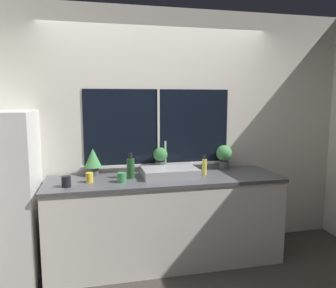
{
  "coord_description": "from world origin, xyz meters",
  "views": [
    {
      "loc": [
        -0.7,
        -2.89,
        1.72
      ],
      "look_at": [
        0.03,
        0.33,
        1.26
      ],
      "focal_mm": 35.0,
      "sensor_mm": 36.0,
      "label": 1
    }
  ],
  "objects_px": {
    "potted_plant_center": "(160,158)",
    "mug_green": "(122,177)",
    "potted_plant_left": "(93,160)",
    "mug_black": "(66,182)",
    "sink": "(170,172)",
    "mug_yellow": "(89,178)",
    "potted_plant_right": "(224,155)",
    "bottle_tall": "(131,168)",
    "soap_bottle": "(204,166)"
  },
  "relations": [
    {
      "from": "potted_plant_center",
      "to": "mug_green",
      "type": "distance_m",
      "value": 0.58
    },
    {
      "from": "potted_plant_left",
      "to": "mug_black",
      "type": "height_order",
      "value": "potted_plant_left"
    },
    {
      "from": "potted_plant_center",
      "to": "sink",
      "type": "bearing_deg",
      "value": -75.82
    },
    {
      "from": "sink",
      "to": "mug_yellow",
      "type": "xyz_separation_m",
      "value": [
        -0.82,
        -0.07,
        0.0
      ]
    },
    {
      "from": "potted_plant_right",
      "to": "bottle_tall",
      "type": "bearing_deg",
      "value": -169.17
    },
    {
      "from": "potted_plant_right",
      "to": "soap_bottle",
      "type": "distance_m",
      "value": 0.4
    },
    {
      "from": "mug_green",
      "to": "mug_yellow",
      "type": "bearing_deg",
      "value": 169.07
    },
    {
      "from": "mug_green",
      "to": "bottle_tall",
      "type": "bearing_deg",
      "value": 53.18
    },
    {
      "from": "mug_black",
      "to": "potted_plant_right",
      "type": "bearing_deg",
      "value": 13.55
    },
    {
      "from": "bottle_tall",
      "to": "soap_bottle",
      "type": "bearing_deg",
      "value": -1.23
    },
    {
      "from": "potted_plant_center",
      "to": "potted_plant_right",
      "type": "height_order",
      "value": "same"
    },
    {
      "from": "potted_plant_right",
      "to": "bottle_tall",
      "type": "height_order",
      "value": "potted_plant_right"
    },
    {
      "from": "sink",
      "to": "soap_bottle",
      "type": "relative_size",
      "value": 2.64
    },
    {
      "from": "potted_plant_left",
      "to": "mug_black",
      "type": "bearing_deg",
      "value": -120.54
    },
    {
      "from": "soap_bottle",
      "to": "mug_green",
      "type": "xyz_separation_m",
      "value": [
        -0.89,
        -0.12,
        -0.04
      ]
    },
    {
      "from": "mug_yellow",
      "to": "mug_black",
      "type": "relative_size",
      "value": 0.95
    },
    {
      "from": "sink",
      "to": "mug_black",
      "type": "bearing_deg",
      "value": -169.44
    },
    {
      "from": "potted_plant_left",
      "to": "potted_plant_right",
      "type": "relative_size",
      "value": 1.05
    },
    {
      "from": "soap_bottle",
      "to": "potted_plant_left",
      "type": "bearing_deg",
      "value": 168.88
    },
    {
      "from": "mug_yellow",
      "to": "mug_green",
      "type": "distance_m",
      "value": 0.31
    },
    {
      "from": "bottle_tall",
      "to": "mug_green",
      "type": "xyz_separation_m",
      "value": [
        -0.1,
        -0.14,
        -0.06
      ]
    },
    {
      "from": "potted_plant_center",
      "to": "mug_black",
      "type": "relative_size",
      "value": 2.73
    },
    {
      "from": "sink",
      "to": "potted_plant_right",
      "type": "relative_size",
      "value": 2.05
    },
    {
      "from": "potted_plant_left",
      "to": "mug_green",
      "type": "bearing_deg",
      "value": -52.44
    },
    {
      "from": "sink",
      "to": "potted_plant_center",
      "type": "bearing_deg",
      "value": 104.18
    },
    {
      "from": "mug_yellow",
      "to": "bottle_tall",
      "type": "bearing_deg",
      "value": 10.93
    },
    {
      "from": "soap_bottle",
      "to": "sink",
      "type": "bearing_deg",
      "value": 179.37
    },
    {
      "from": "bottle_tall",
      "to": "mug_yellow",
      "type": "xyz_separation_m",
      "value": [
        -0.41,
        -0.08,
        -0.06
      ]
    },
    {
      "from": "potted_plant_left",
      "to": "bottle_tall",
      "type": "xyz_separation_m",
      "value": [
        0.37,
        -0.21,
        -0.06
      ]
    },
    {
      "from": "bottle_tall",
      "to": "mug_yellow",
      "type": "bearing_deg",
      "value": -169.07
    },
    {
      "from": "mug_yellow",
      "to": "mug_green",
      "type": "relative_size",
      "value": 1.01
    },
    {
      "from": "mug_black",
      "to": "potted_plant_left",
      "type": "bearing_deg",
      "value": 59.46
    },
    {
      "from": "sink",
      "to": "potted_plant_center",
      "type": "distance_m",
      "value": 0.25
    },
    {
      "from": "sink",
      "to": "potted_plant_right",
      "type": "bearing_deg",
      "value": 17.81
    },
    {
      "from": "mug_green",
      "to": "potted_plant_right",
      "type": "bearing_deg",
      "value": 16.15
    },
    {
      "from": "potted_plant_left",
      "to": "potted_plant_right",
      "type": "height_order",
      "value": "potted_plant_left"
    },
    {
      "from": "potted_plant_center",
      "to": "bottle_tall",
      "type": "relative_size",
      "value": 1.06
    },
    {
      "from": "mug_black",
      "to": "mug_green",
      "type": "xyz_separation_m",
      "value": [
        0.51,
        0.07,
        -0.0
      ]
    },
    {
      "from": "potted_plant_left",
      "to": "potted_plant_right",
      "type": "distance_m",
      "value": 1.48
    },
    {
      "from": "mug_yellow",
      "to": "mug_green",
      "type": "height_order",
      "value": "mug_yellow"
    },
    {
      "from": "potted_plant_right",
      "to": "mug_yellow",
      "type": "xyz_separation_m",
      "value": [
        -1.51,
        -0.29,
        -0.11
      ]
    },
    {
      "from": "potted_plant_right",
      "to": "mug_yellow",
      "type": "distance_m",
      "value": 1.55
    },
    {
      "from": "bottle_tall",
      "to": "mug_black",
      "type": "relative_size",
      "value": 2.58
    },
    {
      "from": "potted_plant_left",
      "to": "potted_plant_right",
      "type": "xyz_separation_m",
      "value": [
        1.48,
        -0.0,
        -0.01
      ]
    },
    {
      "from": "mug_yellow",
      "to": "mug_black",
      "type": "distance_m",
      "value": 0.24
    },
    {
      "from": "potted_plant_left",
      "to": "mug_yellow",
      "type": "xyz_separation_m",
      "value": [
        -0.04,
        -0.29,
        -0.12
      ]
    },
    {
      "from": "potted_plant_left",
      "to": "soap_bottle",
      "type": "relative_size",
      "value": 1.35
    },
    {
      "from": "mug_green",
      "to": "potted_plant_left",
      "type": "bearing_deg",
      "value": 127.56
    },
    {
      "from": "mug_black",
      "to": "potted_plant_center",
      "type": "bearing_deg",
      "value": 23.2
    },
    {
      "from": "soap_bottle",
      "to": "mug_yellow",
      "type": "xyz_separation_m",
      "value": [
        -1.2,
        -0.06,
        -0.04
      ]
    }
  ]
}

